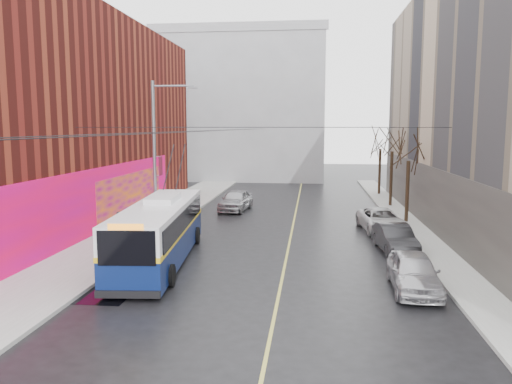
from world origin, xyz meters
TOP-DOWN VIEW (x-y plane):
  - ground at (0.00, 0.00)m, footprint 140.00×140.00m
  - sidewalk_left at (-8.00, 12.00)m, footprint 4.00×60.00m
  - sidewalk_right at (9.00, 12.00)m, footprint 2.00×60.00m
  - lane_line at (1.50, 14.00)m, footprint 0.12×50.00m
  - building_left at (-15.99, 13.99)m, footprint 12.11×36.00m
  - building_far at (-6.00, 44.99)m, footprint 20.50×12.10m
  - streetlight_pole at (-6.14, 10.00)m, footprint 2.65×0.60m
  - catenary_wires at (-2.54, 14.77)m, footprint 18.00×60.00m
  - tree_near at (9.00, 16.00)m, footprint 3.20×3.20m
  - tree_mid at (9.00, 23.00)m, footprint 3.20×3.20m
  - tree_far at (9.00, 30.00)m, footprint 3.20×3.20m
  - puddle at (-5.44, 0.76)m, footprint 2.58×3.79m
  - pigeons_flying at (-3.30, 10.93)m, footprint 2.74×2.80m
  - trolleybus at (-4.46, 4.88)m, footprint 3.47×11.61m
  - parked_car_a at (6.74, 1.90)m, footprint 1.91×4.49m
  - parked_car_b at (7.00, 8.08)m, footprint 1.95×4.47m
  - parked_car_c at (7.00, 13.27)m, footprint 2.93×5.28m
  - following_car at (-3.13, 19.88)m, footprint 2.47×4.96m
  - pedestrian_a at (-7.79, 8.29)m, footprint 0.48×0.65m
  - pedestrian_b at (-7.24, 10.73)m, footprint 0.91×0.95m
  - pedestrian_c at (-7.44, 13.12)m, footprint 1.28×1.30m

SIDE VIEW (x-z plane):
  - ground at x=0.00m, z-range 0.00..0.00m
  - lane_line at x=1.50m, z-range 0.00..0.01m
  - puddle at x=-5.44m, z-range 0.00..0.01m
  - sidewalk_left at x=-8.00m, z-range 0.00..0.15m
  - sidewalk_right at x=9.00m, z-range 0.00..0.15m
  - parked_car_c at x=7.00m, z-range 0.00..1.40m
  - parked_car_b at x=7.00m, z-range 0.00..1.43m
  - parked_car_a at x=6.74m, z-range 0.00..1.51m
  - following_car at x=-3.13m, z-range 0.00..1.62m
  - pedestrian_b at x=-7.24m, z-range 0.15..1.70m
  - pedestrian_a at x=-7.79m, z-range 0.15..1.79m
  - pedestrian_c at x=-7.44m, z-range 0.15..1.95m
  - trolleybus at x=-4.46m, z-range -1.21..4.23m
  - streetlight_pole at x=-6.14m, z-range 0.35..9.35m
  - tree_near at x=9.00m, z-range 1.78..8.18m
  - tree_far at x=9.00m, z-range 1.86..8.43m
  - tree_mid at x=9.00m, z-range 1.91..8.59m
  - catenary_wires at x=-2.54m, z-range 6.13..6.36m
  - building_left at x=-15.99m, z-range -0.01..13.99m
  - pigeons_flying at x=-3.30m, z-range 6.38..8.05m
  - building_far at x=-6.00m, z-range 0.02..18.02m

